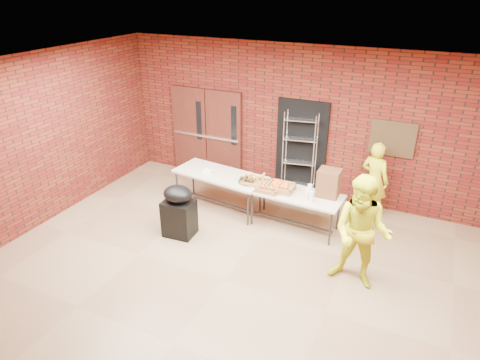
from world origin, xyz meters
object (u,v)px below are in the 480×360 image
covered_grill (179,211)px  volunteer_man (362,233)px  table_right (294,196)px  volunteer_woman (374,180)px  wire_rack (299,155)px  table_left (220,177)px  coffee_dispenser (329,183)px

covered_grill → volunteer_man: bearing=-4.3°
table_right → volunteer_woman: volunteer_woman is taller
wire_rack → table_left: bearing=-146.0°
volunteer_man → wire_rack: bearing=131.5°
wire_rack → table_right: wire_rack is taller
volunteer_woman → table_left: bearing=39.2°
volunteer_man → covered_grill: bearing=-174.6°
table_left → table_right: bearing=3.9°
wire_rack → volunteer_man: wire_rack is taller
table_right → volunteer_man: (1.44, -1.14, 0.24)m
wire_rack → volunteer_woman: (1.61, -0.22, -0.16)m
volunteer_man → volunteer_woman: bearing=100.2°
table_left → covered_grill: 1.26m
table_right → volunteer_woman: size_ratio=1.17×
table_right → volunteer_woman: bearing=44.4°
coffee_dispenser → table_left: bearing=-178.0°
covered_grill → volunteer_woman: volunteer_woman is taller
wire_rack → coffee_dispenser: wire_rack is taller
table_left → table_right: (1.59, -0.09, -0.04)m
wire_rack → coffee_dispenser: (0.94, -1.16, 0.05)m
table_right → wire_rack: bearing=107.7°
table_left → volunteer_woman: size_ratio=1.27×
coffee_dispenser → volunteer_woman: 1.18m
wire_rack → volunteer_man: (1.79, -2.48, -0.03)m
table_right → coffee_dispenser: (0.59, 0.17, 0.32)m
table_left → covered_grill: size_ratio=2.00×
wire_rack → table_right: bearing=-86.2°
wire_rack → table_left: 1.77m
table_left → wire_rack: bearing=52.0°
table_right → coffee_dispenser: coffee_dispenser is taller
table_left → volunteer_man: (3.03, -1.24, 0.20)m
covered_grill → wire_rack: bearing=55.2°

